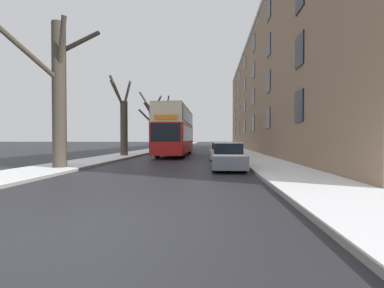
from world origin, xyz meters
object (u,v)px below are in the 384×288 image
double_decker_bus (176,129)px  pedestrian_left_sidewalk (58,150)px  bare_tree_left_1 (123,123)px  bare_tree_left_2 (152,124)px  parked_car_2 (220,149)px  parked_car_0 (228,157)px  bare_tree_left_3 (166,125)px  oncoming_van (185,141)px  parked_car_1 (222,151)px  bare_tree_left_0 (59,91)px

double_decker_bus → pedestrian_left_sidewalk: 12.38m
bare_tree_left_1 → bare_tree_left_2: (-0.03, 11.04, 0.50)m
parked_car_2 → pedestrian_left_sidewalk: pedestrian_left_sidewalk is taller
parked_car_2 → pedestrian_left_sidewalk: (-9.30, -13.01, 0.36)m
parked_car_0 → parked_car_2: bearing=90.0°
bare_tree_left_3 → oncoming_van: (3.67, -3.87, -2.67)m
parked_car_1 → oncoming_van: size_ratio=0.89×
parked_car_2 → bare_tree_left_3: bearing=116.8°
oncoming_van → parked_car_0: bearing=-79.2°
bare_tree_left_0 → oncoming_van: bearing=82.3°
bare_tree_left_3 → pedestrian_left_sidewalk: size_ratio=4.92×
bare_tree_left_1 → parked_car_0: (8.82, -8.95, -2.44)m
bare_tree_left_2 → parked_car_0: bearing=-66.1°
bare_tree_left_0 → parked_car_0: size_ratio=1.89×
bare_tree_left_1 → parked_car_1: (8.82, -2.42, -2.47)m
bare_tree_left_0 → bare_tree_left_3: 31.02m
bare_tree_left_0 → bare_tree_left_2: (-0.20, 21.12, -0.49)m
bare_tree_left_1 → double_decker_bus: 4.95m
bare_tree_left_2 → double_decker_bus: (4.50, -9.00, -1.04)m
bare_tree_left_1 → parked_car_1: 9.48m
bare_tree_left_1 → oncoming_van: bearing=77.3°
double_decker_bus → parked_car_1: bearing=-45.8°
bare_tree_left_0 → pedestrian_left_sidewalk: size_ratio=4.37×
parked_car_2 → bare_tree_left_1: bearing=-156.6°
parked_car_1 → bare_tree_left_3: bearing=110.3°
bare_tree_left_2 → parked_car_1: (8.85, -13.47, -2.96)m
bare_tree_left_1 → pedestrian_left_sidewalk: bare_tree_left_1 is taller
parked_car_0 → pedestrian_left_sidewalk: bearing=-178.5°
bare_tree_left_3 → pedestrian_left_sidewalk: bare_tree_left_3 is taller
bare_tree_left_0 → oncoming_van: bare_tree_left_0 is taller
bare_tree_left_2 → parked_car_2: bare_tree_left_2 is taller
parked_car_2 → oncoming_van: 14.19m
oncoming_van → bare_tree_left_2: bearing=-122.7°
bare_tree_left_1 → bare_tree_left_0: bearing=-89.0°
bare_tree_left_0 → bare_tree_left_2: 21.12m
double_decker_bus → bare_tree_left_0: bearing=-109.6°
bare_tree_left_0 → parked_car_0: bearing=7.4°
oncoming_van → pedestrian_left_sidewalk: size_ratio=2.83×
bare_tree_left_3 → parked_car_0: (8.64, -29.90, -3.35)m
bare_tree_left_0 → oncoming_van: size_ratio=1.54×
double_decker_bus → pedestrian_left_sidewalk: size_ratio=6.16×
bare_tree_left_3 → parked_car_2: bearing=-63.2°
bare_tree_left_1 → bare_tree_left_3: 20.97m
double_decker_bus → oncoming_van: double_decker_bus is taller
parked_car_0 → parked_car_1: bearing=90.0°
bare_tree_left_2 → bare_tree_left_3: (0.21, 9.91, 0.41)m
bare_tree_left_2 → parked_car_1: 16.39m
bare_tree_left_1 → pedestrian_left_sidewalk: 9.45m
bare_tree_left_0 → pedestrian_left_sidewalk: 3.28m
double_decker_bus → parked_car_0: size_ratio=2.67×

